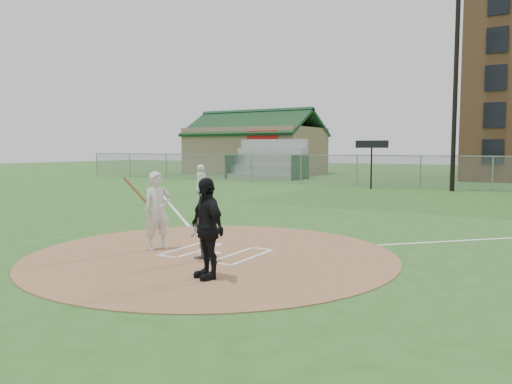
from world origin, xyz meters
The scene contains 14 objects.
ground centered at (0.00, 0.00, 0.00)m, with size 140.00×140.00×0.00m, color #285A1F.
dirt_circle centered at (0.00, 0.00, 0.01)m, with size 8.40×8.40×0.02m, color #996E48.
home_plate centered at (-0.03, -0.05, 0.03)m, with size 0.40×0.40×0.03m, color white.
foul_line_third centered at (-9.00, 9.00, 0.01)m, with size 0.10×24.00×0.01m, color white.
catcher centered at (0.24, -0.72, 0.64)m, with size 0.60×0.47×1.24m, color gray.
umpire centered at (1.15, -1.82, 0.96)m, with size 1.11×0.46×1.89m, color black.
ondeck_player centered at (-9.62, 12.61, 0.79)m, with size 0.77×0.50×1.57m, color silver.
batters_boxes centered at (0.00, 0.15, 0.03)m, with size 2.08×1.88×0.01m.
batter_at_plate centered at (-1.45, -0.22, 0.96)m, with size 0.88×1.05×1.87m.
outfield_fence centered at (0.00, 22.00, 1.02)m, with size 56.08×0.08×2.03m.
bleachers centered at (-13.00, 26.20, 1.59)m, with size 6.08×3.20×3.20m.
clubhouse centered at (-18.00, 32.99, 2.39)m, with size 12.20×8.71×6.23m.
light_pole centered at (2.00, 21.00, 6.61)m, with size 1.20×0.30×12.22m.
scoreboard_sign centered at (-2.50, 20.20, 2.39)m, with size 2.00×0.10×2.93m.
Camera 1 is at (6.55, -9.30, 2.44)m, focal length 35.00 mm.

